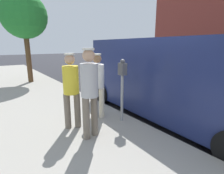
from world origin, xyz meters
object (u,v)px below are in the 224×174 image
object	(u,v)px
pedestrian_in_gray	(90,88)
parked_van	(171,76)
pedestrian_in_yellow	(71,87)
pedestrian_in_white	(98,82)
street_tree	(24,16)
parking_meter_near	(122,80)

from	to	relation	value
pedestrian_in_gray	parked_van	distance (m)	2.51
pedestrian_in_yellow	pedestrian_in_white	size ratio (longest dim) A/B	1.02
pedestrian_in_gray	street_tree	world-z (taller)	street_tree
parking_meter_near	pedestrian_in_gray	bearing A→B (deg)	13.97
pedestrian_in_gray	pedestrian_in_yellow	bearing A→B (deg)	-78.14
pedestrian_in_gray	pedestrian_in_white	world-z (taller)	pedestrian_in_gray
parking_meter_near	pedestrian_in_yellow	xyz separation A→B (m)	(1.14, -0.36, -0.07)
parking_meter_near	parked_van	size ratio (longest dim) A/B	0.29
street_tree	pedestrian_in_gray	bearing A→B (deg)	88.44
parking_meter_near	street_tree	bearing A→B (deg)	-82.69
pedestrian_in_gray	pedestrian_in_yellow	size ratio (longest dim) A/B	1.07
pedestrian_in_white	parked_van	size ratio (longest dim) A/B	0.31
pedestrian_in_white	street_tree	world-z (taller)	street_tree
pedestrian_in_yellow	pedestrian_in_white	world-z (taller)	pedestrian_in_yellow
pedestrian_in_yellow	parked_van	size ratio (longest dim) A/B	0.32
parking_meter_near	pedestrian_in_yellow	bearing A→B (deg)	-17.33
pedestrian_in_white	street_tree	distance (m)	6.31
pedestrian_in_white	parked_van	distance (m)	2.02
parking_meter_near	pedestrian_in_gray	size ratio (longest dim) A/B	0.85
pedestrian_in_gray	parked_van	size ratio (longest dim) A/B	0.34
parking_meter_near	pedestrian_in_white	xyz separation A→B (m)	(0.35, -0.57, -0.10)
parked_van	pedestrian_in_white	bearing A→B (deg)	-23.96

